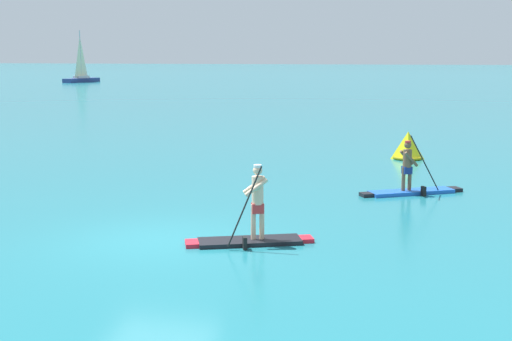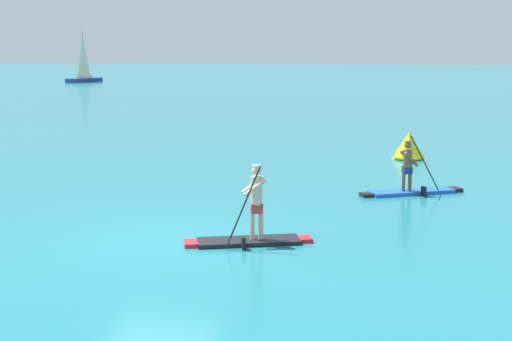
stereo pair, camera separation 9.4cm
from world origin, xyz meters
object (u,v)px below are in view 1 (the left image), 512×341
Objects in this scene: paddleboarder_far_right at (411,183)px; race_marker_buoy at (408,147)px; paddleboarder_mid_center at (252,226)px; sailboat_left_horizon at (81,76)px.

race_marker_buoy is at bearing 62.25° from paddleboarder_far_right.
paddleboarder_far_right is at bearing -139.35° from paddleboarder_mid_center.
race_marker_buoy is at bearing -124.89° from paddleboarder_mid_center.
sailboat_left_horizon reaches higher than paddleboarder_mid_center.
race_marker_buoy is (0.06, 7.02, 0.16)m from paddleboarder_far_right.
sailboat_left_horizon is (-42.87, 70.46, 0.57)m from paddleboarder_far_right.
paddleboarder_mid_center is 0.40× the size of sailboat_left_horizon.
paddleboarder_mid_center is at bearing 46.05° from sailboat_left_horizon.
paddleboarder_mid_center is 2.48× the size of race_marker_buoy.
sailboat_left_horizon is at bearing 124.09° from race_marker_buoy.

